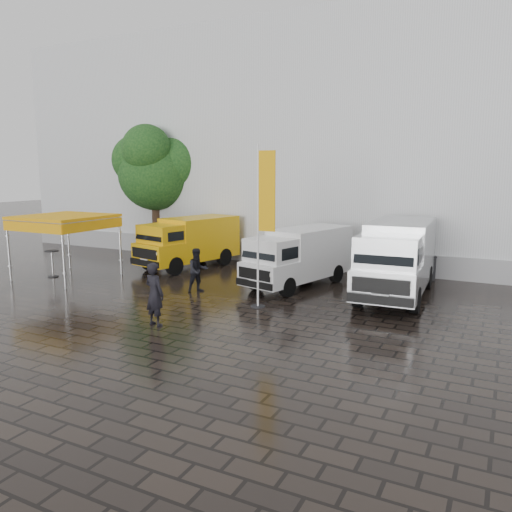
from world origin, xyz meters
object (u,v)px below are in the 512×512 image
(canopy_tent, at_px, (63,219))
(person_tent, at_px, (198,270))
(cocktail_table, at_px, (52,264))
(person_front, at_px, (154,294))
(van_yellow, at_px, (188,243))
(wheelie_bin, at_px, (427,268))
(van_silver, at_px, (397,260))
(van_white, at_px, (298,258))
(flagpole, at_px, (263,217))

(canopy_tent, distance_m, person_tent, 6.76)
(cocktail_table, bearing_deg, person_front, -22.87)
(van_yellow, xyz_separation_m, wheelie_bin, (10.68, 2.41, -0.67))
(van_silver, height_order, cocktail_table, van_silver)
(van_white, height_order, cocktail_table, van_white)
(person_front, bearing_deg, canopy_tent, -14.27)
(canopy_tent, relative_size, cocktail_table, 2.90)
(van_white, relative_size, person_front, 2.74)
(canopy_tent, xyz_separation_m, flagpole, (9.76, -0.44, 0.53))
(wheelie_bin, distance_m, person_tent, 9.86)
(van_white, relative_size, canopy_tent, 1.56)
(flagpole, height_order, cocktail_table, flagpole)
(van_silver, height_order, canopy_tent, van_silver)
(canopy_tent, relative_size, person_front, 1.76)
(flagpole, bearing_deg, van_white, 92.40)
(van_silver, xyz_separation_m, flagpole, (-3.73, -3.62, 1.73))
(van_yellow, relative_size, van_white, 0.97)
(van_yellow, relative_size, person_tent, 3.06)
(canopy_tent, distance_m, flagpole, 9.78)
(van_white, height_order, canopy_tent, canopy_tent)
(van_yellow, relative_size, canopy_tent, 1.52)
(cocktail_table, xyz_separation_m, person_front, (8.42, -3.55, 0.38))
(van_silver, xyz_separation_m, cocktail_table, (-14.18, -3.32, -0.79))
(wheelie_bin, bearing_deg, person_tent, -157.70)
(van_yellow, height_order, person_tent, van_yellow)
(canopy_tent, height_order, person_front, canopy_tent)
(van_silver, bearing_deg, van_white, 177.99)
(van_yellow, distance_m, van_silver, 10.15)
(van_silver, relative_size, canopy_tent, 1.86)
(van_white, distance_m, canopy_tent, 10.21)
(wheelie_bin, xyz_separation_m, person_tent, (-7.57, -6.31, 0.33))
(canopy_tent, bearing_deg, person_front, -25.52)
(canopy_tent, xyz_separation_m, cocktail_table, (-0.69, -0.14, -1.98))
(van_white, relative_size, person_tent, 3.14)
(van_silver, distance_m, person_front, 8.97)
(van_white, xyz_separation_m, van_silver, (3.88, 0.04, 0.22))
(van_yellow, bearing_deg, person_front, -48.63)
(van_white, xyz_separation_m, flagpole, (0.15, -3.58, 1.95))
(flagpole, height_order, wheelie_bin, flagpole)
(wheelie_bin, bearing_deg, van_silver, -116.98)
(van_white, xyz_separation_m, wheelie_bin, (4.49, 3.65, -0.63))
(van_yellow, distance_m, flagpole, 8.19)
(flagpole, relative_size, wheelie_bin, 5.29)
(flagpole, relative_size, cocktail_table, 4.68)
(van_white, relative_size, van_silver, 0.84)
(van_yellow, height_order, person_front, van_yellow)
(person_front, bearing_deg, person_tent, -62.52)
(van_white, xyz_separation_m, person_front, (-1.88, -6.83, -0.18))
(cocktail_table, xyz_separation_m, wheelie_bin, (14.79, 6.92, -0.07))
(van_white, distance_m, van_silver, 3.89)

